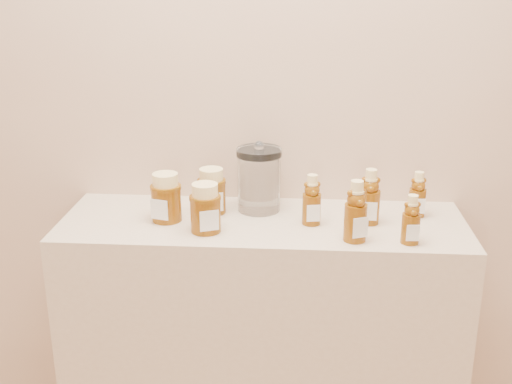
# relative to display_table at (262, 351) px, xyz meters

# --- Properties ---
(wall_back) EXTENTS (3.50, 0.02, 2.70)m
(wall_back) POSITION_rel_display_table_xyz_m (0.00, 0.20, 0.90)
(wall_back) COLOR tan
(wall_back) RESTS_ON ground
(display_table) EXTENTS (1.20, 0.40, 0.90)m
(display_table) POSITION_rel_display_table_xyz_m (0.00, 0.00, 0.00)
(display_table) COLOR #C7AF92
(display_table) RESTS_ON ground
(bear_bottle_back_left) EXTENTS (0.07, 0.07, 0.17)m
(bear_bottle_back_left) POSITION_rel_display_table_xyz_m (0.14, -0.01, 0.53)
(bear_bottle_back_left) COLOR #633207
(bear_bottle_back_left) RESTS_ON display_table
(bear_bottle_back_mid) EXTENTS (0.07, 0.07, 0.19)m
(bear_bottle_back_mid) POSITION_rel_display_table_xyz_m (0.31, 0.00, 0.54)
(bear_bottle_back_mid) COLOR #633207
(bear_bottle_back_mid) RESTS_ON display_table
(bear_bottle_back_right) EXTENTS (0.06, 0.06, 0.16)m
(bear_bottle_back_right) POSITION_rel_display_table_xyz_m (0.46, 0.07, 0.53)
(bear_bottle_back_right) COLOR #633207
(bear_bottle_back_right) RESTS_ON display_table
(bear_bottle_front_left) EXTENTS (0.09, 0.09, 0.19)m
(bear_bottle_front_left) POSITION_rel_display_table_xyz_m (0.26, -0.13, 0.55)
(bear_bottle_front_left) COLOR #633207
(bear_bottle_front_left) RESTS_ON display_table
(bear_bottle_front_right) EXTENTS (0.06, 0.06, 0.16)m
(bear_bottle_front_right) POSITION_rel_display_table_xyz_m (0.41, -0.13, 0.53)
(bear_bottle_front_right) COLOR #633207
(bear_bottle_front_right) RESTS_ON display_table
(honey_jar_left) EXTENTS (0.11, 0.11, 0.15)m
(honey_jar_left) POSITION_rel_display_table_xyz_m (-0.28, -0.02, 0.52)
(honey_jar_left) COLOR #633207
(honey_jar_left) RESTS_ON display_table
(honey_jar_back) EXTENTS (0.11, 0.11, 0.14)m
(honey_jar_back) POSITION_rel_display_table_xyz_m (-0.16, 0.06, 0.52)
(honey_jar_back) COLOR #633207
(honey_jar_back) RESTS_ON display_table
(honey_jar_front) EXTENTS (0.12, 0.12, 0.14)m
(honey_jar_front) POSITION_rel_display_table_xyz_m (-0.16, -0.09, 0.52)
(honey_jar_front) COLOR #633207
(honey_jar_front) RESTS_ON display_table
(glass_canister) EXTENTS (0.14, 0.14, 0.21)m
(glass_canister) POSITION_rel_display_table_xyz_m (-0.02, 0.09, 0.56)
(glass_canister) COLOR white
(glass_canister) RESTS_ON display_table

